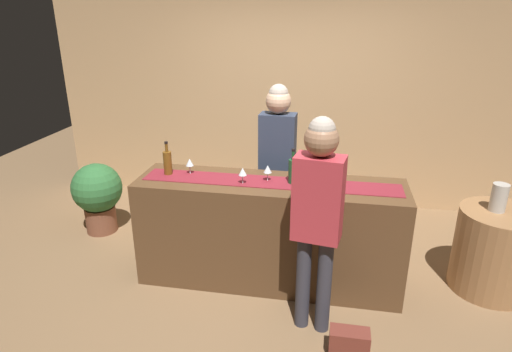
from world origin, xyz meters
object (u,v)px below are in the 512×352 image
(wine_glass_mid_counter, at_px, (268,170))
(bartender, at_px, (277,152))
(vase_on_side_table, at_px, (499,198))
(wine_bottle_clear, at_px, (325,172))
(potted_plant_tall, at_px, (98,193))
(wine_bottle_amber, at_px, (168,162))
(wine_glass_near_customer, at_px, (243,172))
(handbag, at_px, (349,343))
(round_side_table, at_px, (495,251))
(wine_glass_far_end, at_px, (190,163))
(wine_bottle_green, at_px, (293,171))
(customer_sipping, at_px, (318,206))

(wine_glass_mid_counter, relative_size, bartender, 0.09)
(bartender, bearing_deg, vase_on_side_table, 171.86)
(wine_bottle_clear, relative_size, wine_glass_mid_counter, 2.10)
(potted_plant_tall, bearing_deg, wine_bottle_clear, -13.01)
(wine_bottle_amber, distance_m, wine_glass_near_customer, 0.70)
(handbag, bearing_deg, round_side_table, 40.82)
(wine_glass_mid_counter, xyz_separation_m, bartender, (0.01, 0.56, -0.02))
(round_side_table, relative_size, handbag, 2.64)
(wine_glass_far_end, distance_m, potted_plant_tall, 1.48)
(vase_on_side_table, bearing_deg, wine_bottle_green, -172.45)
(wine_glass_far_end, bearing_deg, wine_bottle_green, -3.72)
(wine_bottle_green, height_order, customer_sipping, customer_sipping)
(wine_glass_near_customer, xyz_separation_m, vase_on_side_table, (2.11, 0.31, -0.20))
(wine_bottle_green, distance_m, vase_on_side_table, 1.73)
(wine_glass_near_customer, bearing_deg, wine_bottle_amber, 171.60)
(wine_glass_mid_counter, xyz_separation_m, vase_on_side_table, (1.91, 0.21, -0.20))
(wine_bottle_green, height_order, vase_on_side_table, wine_bottle_green)
(wine_bottle_green, relative_size, potted_plant_tall, 0.39)
(vase_on_side_table, bearing_deg, wine_glass_mid_counter, -173.65)
(wine_glass_far_end, bearing_deg, handbag, -32.78)
(potted_plant_tall, bearing_deg, vase_on_side_table, -5.18)
(customer_sipping, relative_size, round_side_table, 2.26)
(wine_glass_near_customer, distance_m, customer_sipping, 0.82)
(round_side_table, relative_size, potted_plant_tall, 0.94)
(wine_glass_near_customer, bearing_deg, wine_bottle_clear, 8.45)
(wine_bottle_green, bearing_deg, wine_glass_near_customer, -167.87)
(handbag, bearing_deg, wine_glass_far_end, 147.22)
(wine_bottle_green, height_order, wine_glass_far_end, wine_bottle_green)
(wine_bottle_green, xyz_separation_m, customer_sipping, (0.24, -0.59, -0.04))
(wine_glass_near_customer, xyz_separation_m, bartender, (0.20, 0.65, -0.02))
(customer_sipping, xyz_separation_m, handbag, (0.28, -0.27, -0.92))
(wine_bottle_clear, height_order, round_side_table, wine_bottle_clear)
(round_side_table, xyz_separation_m, vase_on_side_table, (-0.05, 0.02, 0.49))
(wine_bottle_green, relative_size, wine_glass_near_customer, 2.10)
(wine_glass_near_customer, bearing_deg, wine_glass_mid_counter, 27.18)
(wine_bottle_green, xyz_separation_m, wine_glass_far_end, (-0.92, 0.06, -0.01))
(wine_glass_far_end, xyz_separation_m, potted_plant_tall, (-1.25, 0.52, -0.61))
(wine_glass_near_customer, distance_m, handbag, 1.53)
(wine_bottle_clear, bearing_deg, potted_plant_tall, 166.99)
(wine_glass_near_customer, bearing_deg, vase_on_side_table, 8.44)
(wine_bottle_amber, xyz_separation_m, wine_glass_far_end, (0.19, 0.04, -0.01))
(wine_glass_far_end, relative_size, potted_plant_tall, 0.18)
(wine_bottle_amber, distance_m, potted_plant_tall, 1.35)
(wine_glass_far_end, xyz_separation_m, customer_sipping, (1.15, -0.65, -0.03))
(customer_sipping, height_order, round_side_table, customer_sipping)
(wine_bottle_amber, distance_m, vase_on_side_table, 2.82)
(wine_bottle_green, distance_m, wine_glass_far_end, 0.92)
(wine_glass_near_customer, xyz_separation_m, handbag, (0.92, -0.78, -0.95))
(wine_glass_far_end, xyz_separation_m, round_side_table, (2.67, 0.14, -0.69))
(wine_bottle_green, distance_m, bartender, 0.60)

